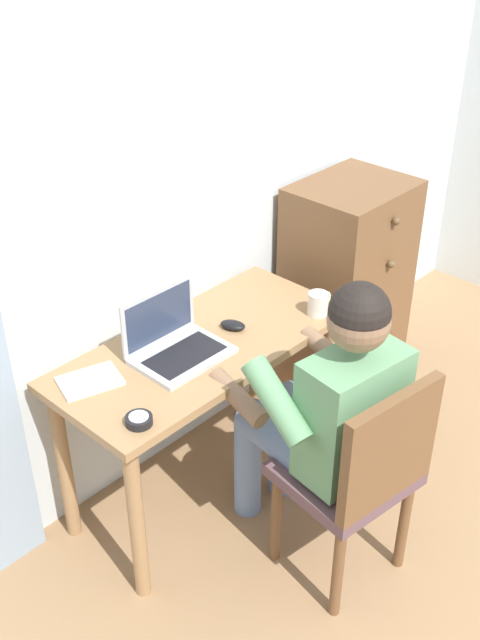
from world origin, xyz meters
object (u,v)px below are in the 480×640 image
(chair, at_px, (360,472))
(notebook_pad, at_px, (90,381))
(desk_clock, at_px, (139,420))
(person_seated, at_px, (325,405))
(desk, at_px, (203,370))
(laptop, at_px, (174,342))
(coffee_mug, at_px, (318,304))
(dresser, at_px, (346,288))
(computer_mouse, at_px, (233,325))

(chair, relative_size, notebook_pad, 4.25)
(desk_clock, bearing_deg, chair, -45.49)
(person_seated, bearing_deg, desk, 97.87)
(desk_clock, relative_size, notebook_pad, 0.43)
(laptop, relative_size, coffee_mug, 2.85)
(notebook_pad, bearing_deg, laptop, 2.54)
(desk_clock, bearing_deg, notebook_pad, 84.63)
(person_seated, bearing_deg, laptop, 108.90)
(desk, height_order, dresser, dresser)
(dresser, xyz_separation_m, chair, (-0.97, -0.77, -0.02))
(notebook_pad, relative_size, coffee_mug, 1.75)
(desk_clock, height_order, notebook_pad, desk_clock)
(desk_clock, height_order, coffee_mug, coffee_mug)
(chair, distance_m, laptop, 0.80)
(chair, distance_m, notebook_pad, 0.98)
(desk_clock, bearing_deg, coffee_mug, -0.20)
(computer_mouse, xyz_separation_m, desk_clock, (-0.62, -0.17, -0.00))
(coffee_mug, bearing_deg, notebook_pad, 161.71)
(person_seated, bearing_deg, computer_mouse, 81.26)
(chair, bearing_deg, desk, 94.01)
(dresser, bearing_deg, desk_clock, -170.57)
(desk, height_order, chair, chair)
(desk, xyz_separation_m, dresser, (1.02, 0.06, -0.09))
(chair, xyz_separation_m, laptop, (-0.17, 0.73, 0.28))
(computer_mouse, relative_size, coffee_mug, 0.83)
(dresser, relative_size, person_seated, 0.87)
(laptop, bearing_deg, person_seated, -71.10)
(person_seated, bearing_deg, notebook_pad, 128.74)
(laptop, height_order, computer_mouse, laptop)
(dresser, height_order, notebook_pad, dresser)
(computer_mouse, distance_m, notebook_pad, 0.60)
(dresser, height_order, coffee_mug, dresser)
(computer_mouse, distance_m, coffee_mug, 0.36)
(person_seated, distance_m, computer_mouse, 0.52)
(chair, bearing_deg, computer_mouse, 81.65)
(desk, relative_size, computer_mouse, 11.88)
(desk_clock, bearing_deg, laptop, 30.73)
(desk_clock, xyz_separation_m, coffee_mug, (0.93, -0.00, 0.03))
(laptop, xyz_separation_m, coffee_mug, (0.58, -0.21, -0.00))
(desk, xyz_separation_m, chair, (0.05, -0.71, -0.11))
(laptop, bearing_deg, desk_clock, -149.27)
(desk, height_order, computer_mouse, computer_mouse)
(laptop, xyz_separation_m, desk_clock, (-0.35, -0.21, -0.04))
(desk, bearing_deg, chair, -85.99)
(desk, distance_m, coffee_mug, 0.53)
(computer_mouse, bearing_deg, desk_clock, 173.70)
(chair, xyz_separation_m, notebook_pad, (-0.49, 0.82, 0.24))
(desk, distance_m, desk_clock, 0.52)
(coffee_mug, bearing_deg, person_seated, -138.88)
(chair, height_order, computer_mouse, chair)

